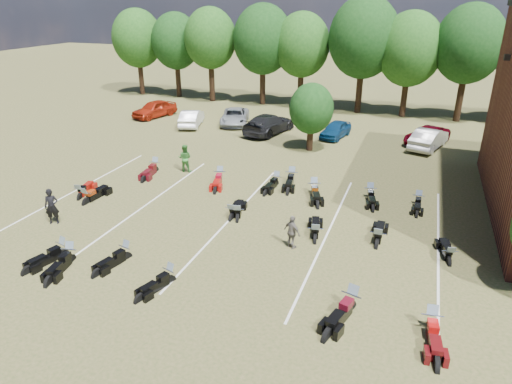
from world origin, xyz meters
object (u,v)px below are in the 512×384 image
at_px(car_0, 154,109).
at_px(person_black, 52,206).
at_px(person_grey, 292,232).
at_px(car_4, 336,129).
at_px(person_green, 185,158).
at_px(motorcycle_14, 156,172).
at_px(motorcycle_3, 126,259).
at_px(motorcycle_7, 80,198).

xyz_separation_m(car_0, person_black, (7.10, -20.91, 0.14)).
bearing_deg(person_black, person_grey, -22.39).
height_order(car_4, person_black, person_black).
bearing_deg(person_green, motorcycle_14, 13.19).
relative_size(person_green, motorcycle_3, 0.85).
xyz_separation_m(person_black, person_grey, (11.86, 1.76, -0.12)).
bearing_deg(motorcycle_7, car_0, -85.13).
bearing_deg(motorcycle_7, motorcycle_3, 129.40).
bearing_deg(person_grey, motorcycle_14, -1.08).
distance_m(car_4, person_grey, 18.32).
distance_m(motorcycle_3, motorcycle_14, 10.78).
xyz_separation_m(car_4, person_black, (-10.27, -20.01, 0.26)).
bearing_deg(car_4, motorcycle_14, -117.53).
bearing_deg(car_4, motorcycle_3, -91.84).
relative_size(person_black, motorcycle_3, 0.86).
relative_size(motorcycle_3, motorcycle_7, 0.96).
distance_m(car_4, motorcycle_3, 22.23).
distance_m(person_grey, motorcycle_14, 12.75).
bearing_deg(person_green, car_4, -134.13).
xyz_separation_m(car_4, motorcycle_3, (-4.88, -21.67, -0.66)).
relative_size(car_0, person_grey, 2.87).
bearing_deg(motorcycle_14, person_black, -103.37).
bearing_deg(car_0, person_grey, -28.36).
height_order(person_green, motorcycle_3, person_green).
distance_m(person_grey, motorcycle_3, 7.37).
bearing_deg(motorcycle_7, motorcycle_14, -122.37).
relative_size(car_0, motorcycle_3, 2.13).
xyz_separation_m(person_green, person_grey, (9.23, -7.11, -0.11)).
relative_size(car_4, person_black, 2.10).
height_order(person_green, motorcycle_7, person_green).
distance_m(person_black, motorcycle_3, 5.71).
relative_size(person_grey, motorcycle_14, 0.65).
bearing_deg(motorcycle_3, car_4, 89.83).
bearing_deg(motorcycle_3, person_black, 175.40).
bearing_deg(motorcycle_14, person_grey, -37.42).
bearing_deg(person_black, person_green, 42.63).
bearing_deg(motorcycle_3, car_0, 131.47).
xyz_separation_m(car_4, person_grey, (1.59, -18.25, 0.14)).
height_order(car_4, person_green, person_green).
distance_m(person_green, motorcycle_7, 6.95).
height_order(person_green, person_grey, person_green).
bearing_deg(person_grey, car_0, -16.42).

